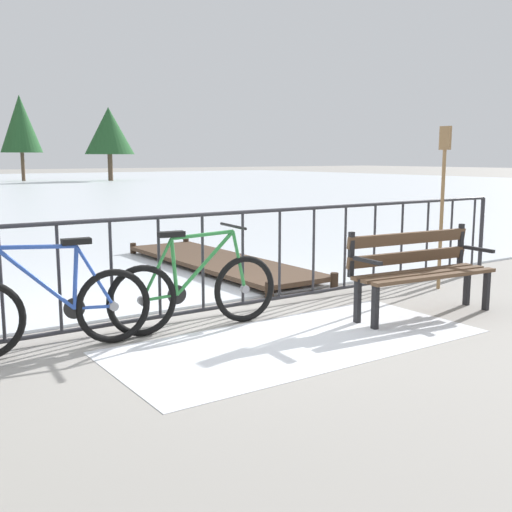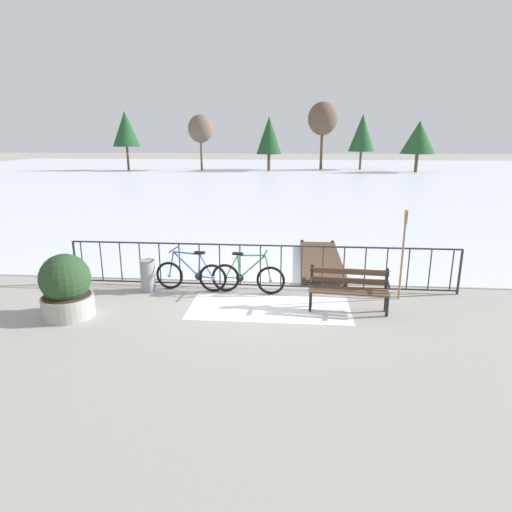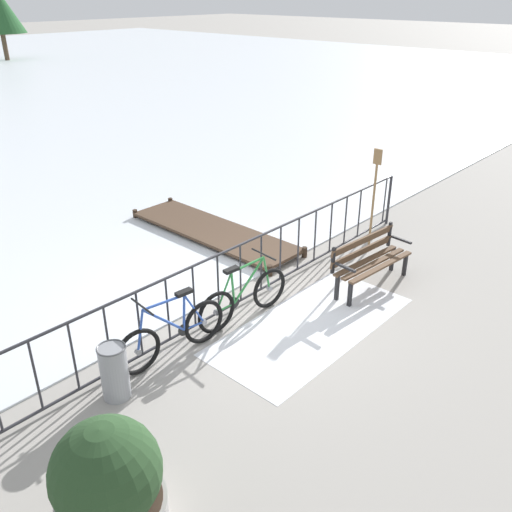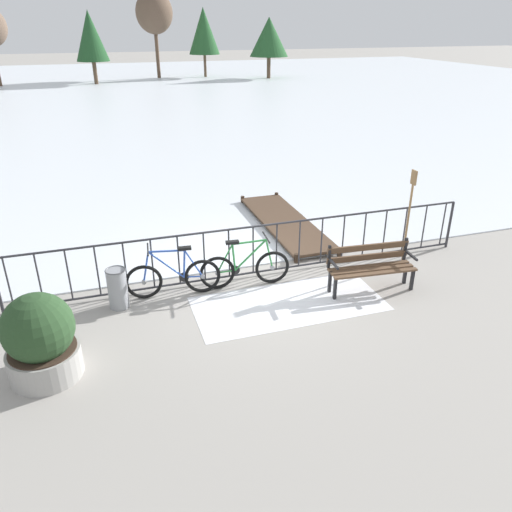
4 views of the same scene
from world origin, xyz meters
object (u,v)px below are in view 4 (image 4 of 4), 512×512
Objects in this scene: trash_bin at (118,288)px; bicycle_second at (245,268)px; park_bench at (370,264)px; bicycle_near_railing at (174,277)px; oar_upright at (409,212)px; planter_with_shrub at (40,339)px.

bicycle_second is at bearing 1.23° from trash_bin.
bicycle_second reaches higher than park_bench.
bicycle_near_railing and bicycle_second have the same top height.
trash_bin is at bearing 179.43° from oar_upright.
bicycle_near_railing is 1.33m from bicycle_second.
oar_upright is (1.20, 0.71, 0.63)m from park_bench.
planter_with_shrub reaches higher than park_bench.
planter_with_shrub reaches higher than bicycle_near_railing.
planter_with_shrub reaches higher than trash_bin.
planter_with_shrub is (-5.59, -0.82, 0.10)m from park_bench.
oar_upright reaches higher than bicycle_near_railing.
trash_bin is at bearing -173.87° from bicycle_near_railing.
oar_upright is at bearing -0.57° from trash_bin.
planter_with_shrub is at bearing -167.30° from oar_upright.
planter_with_shrub is at bearing -124.94° from trash_bin.
trash_bin is (1.11, 1.59, -0.24)m from planter_with_shrub.
park_bench is at bearing -9.66° from trash_bin.
park_bench is (2.17, -0.81, 0.14)m from bicycle_second.
park_bench is 2.23× the size of trash_bin.
bicycle_near_railing is 3.60m from park_bench.
planter_with_shrub is (-3.43, -1.64, 0.24)m from bicycle_second.
planter_with_shrub reaches higher than bicycle_second.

